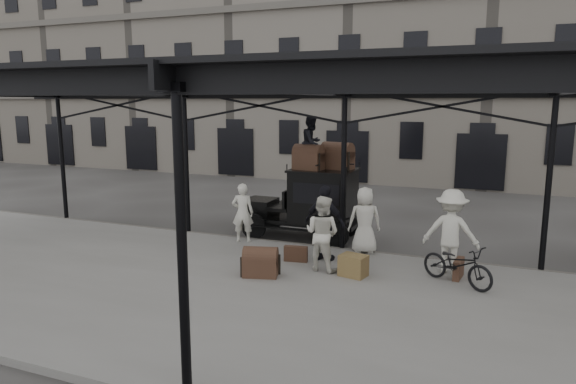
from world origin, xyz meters
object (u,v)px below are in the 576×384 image
object	(u,v)px
porter_left	(243,213)
porter_official	(325,223)
steamer_trunk_roof_near	(308,159)
taxi	(313,200)
bicycle	(457,264)
steamer_trunk_platform	(261,264)

from	to	relation	value
porter_left	porter_official	xyz separation A→B (m)	(2.75, -0.83, 0.12)
steamer_trunk_roof_near	porter_left	bearing A→B (deg)	-131.34
taxi	porter_left	world-z (taller)	taxi
porter_official	steamer_trunk_roof_near	distance (m)	2.81
porter_left	porter_official	size ratio (longest dim) A/B	0.88
porter_official	bicycle	bearing A→B (deg)	-175.69
porter_official	steamer_trunk_roof_near	xyz separation A→B (m)	(-1.22, 2.14, 1.37)
taxi	porter_official	bearing A→B (deg)	-64.52
bicycle	porter_left	bearing A→B (deg)	106.90
porter_official	steamer_trunk_platform	bearing A→B (deg)	72.72
taxi	bicycle	world-z (taller)	taxi
taxi	bicycle	distance (m)	5.33
bicycle	steamer_trunk_roof_near	size ratio (longest dim) A/B	2.05
porter_official	steamer_trunk_platform	xyz separation A→B (m)	(-1.02, -1.68, -0.68)
steamer_trunk_roof_near	taxi	bearing A→B (deg)	80.11
porter_left	porter_official	distance (m)	2.87
steamer_trunk_platform	porter_official	bearing A→B (deg)	43.46
taxi	porter_official	size ratio (longest dim) A/B	1.87
porter_official	steamer_trunk_roof_near	size ratio (longest dim) A/B	2.28
porter_left	porter_official	world-z (taller)	porter_official
taxi	porter_left	size ratio (longest dim) A/B	2.13
porter_official	steamer_trunk_platform	world-z (taller)	porter_official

